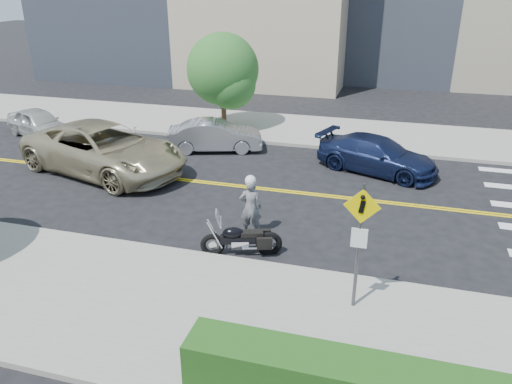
{
  "coord_description": "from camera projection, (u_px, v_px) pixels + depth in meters",
  "views": [
    {
      "loc": [
        4.63,
        -15.95,
        7.05
      ],
      "look_at": [
        0.96,
        -3.0,
        1.2
      ],
      "focal_mm": 35.0,
      "sensor_mm": 36.0,
      "label": 1
    }
  ],
  "objects": [
    {
      "name": "pedestrian_sign",
      "position": [
        359.0,
        235.0,
        10.64
      ],
      "size": [
        0.78,
        0.08,
        3.0
      ],
      "color": "#4C4C51",
      "rests_on": "sidewalk_near"
    },
    {
      "name": "suv",
      "position": [
        104.0,
        149.0,
        19.1
      ],
      "size": [
        7.37,
        4.87,
        1.88
      ],
      "primitive_type": "imported",
      "rotation": [
        0.0,
        0.0,
        1.29
      ],
      "color": "tan",
      "rests_on": "ground"
    },
    {
      "name": "tree_far_a",
      "position": [
        223.0,
        69.0,
        23.63
      ],
      "size": [
        3.42,
        3.42,
        4.68
      ],
      "rotation": [
        0.0,
        0.0,
        0.38
      ],
      "color": "#382619",
      "rests_on": "ground"
    },
    {
      "name": "ground_plane",
      "position": [
        253.0,
        188.0,
        18.04
      ],
      "size": [
        120.0,
        120.0,
        0.0
      ],
      "primitive_type": "plane",
      "color": "black",
      "rests_on": "ground"
    },
    {
      "name": "motorcycle",
      "position": [
        242.0,
        233.0,
        13.49
      ],
      "size": [
        2.25,
        1.3,
        1.31
      ],
      "primitive_type": null,
      "rotation": [
        0.0,
        0.0,
        0.32
      ],
      "color": "black",
      "rests_on": "ground"
    },
    {
      "name": "parked_car_silver",
      "position": [
        215.0,
        136.0,
        21.63
      ],
      "size": [
        4.3,
        2.6,
        1.34
      ],
      "primitive_type": "imported",
      "rotation": [
        0.0,
        0.0,
        1.88
      ],
      "color": "#9F9FA6",
      "rests_on": "ground"
    },
    {
      "name": "sidewalk_near",
      "position": [
        162.0,
        308.0,
        11.39
      ],
      "size": [
        60.0,
        5.0,
        0.15
      ],
      "primitive_type": "cube",
      "color": "#9E9B91",
      "rests_on": "ground_plane"
    },
    {
      "name": "sidewalk_far",
      "position": [
        295.0,
        129.0,
        24.63
      ],
      "size": [
        60.0,
        5.0,
        0.15
      ],
      "primitive_type": "cube",
      "color": "#9E9B91",
      "rests_on": "ground_plane"
    },
    {
      "name": "parked_car_white",
      "position": [
        39.0,
        123.0,
        23.48
      ],
      "size": [
        4.18,
        3.0,
        1.32
      ],
      "primitive_type": "imported",
      "rotation": [
        0.0,
        0.0,
        1.15
      ],
      "color": "silver",
      "rests_on": "ground"
    },
    {
      "name": "parked_car_blue",
      "position": [
        377.0,
        155.0,
        19.27
      ],
      "size": [
        5.08,
        3.41,
        1.37
      ],
      "primitive_type": "imported",
      "rotation": [
        0.0,
        0.0,
        1.22
      ],
      "color": "#19244C",
      "rests_on": "ground"
    },
    {
      "name": "motorcyclist",
      "position": [
        251.0,
        206.0,
        14.4
      ],
      "size": [
        0.73,
        0.56,
        1.89
      ],
      "rotation": [
        0.0,
        0.0,
        3.36
      ],
      "color": "#B8B9BD",
      "rests_on": "ground"
    }
  ]
}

